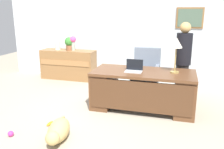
% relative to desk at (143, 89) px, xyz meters
% --- Properties ---
extents(ground_plane, '(12.00, 12.00, 0.00)m').
position_rel_desk_xyz_m(ground_plane, '(-0.71, -0.65, -0.41)').
color(ground_plane, '#9E937F').
extents(back_wall, '(7.00, 0.16, 2.70)m').
position_rel_desk_xyz_m(back_wall, '(-0.70, 1.95, 0.94)').
color(back_wall, silver).
rests_on(back_wall, ground_plane).
extents(desk, '(1.94, 0.90, 0.75)m').
position_rel_desk_xyz_m(desk, '(0.00, 0.00, 0.00)').
color(desk, brown).
rests_on(desk, ground_plane).
extents(credenza, '(1.52, 0.50, 0.81)m').
position_rel_desk_xyz_m(credenza, '(-2.34, 1.60, -0.01)').
color(credenza, olive).
rests_on(credenza, ground_plane).
extents(armchair, '(0.60, 0.59, 1.05)m').
position_rel_desk_xyz_m(armchair, '(-0.08, 0.96, 0.06)').
color(armchair, slate).
rests_on(armchair, ground_plane).
extents(person_standing, '(0.32, 0.32, 1.65)m').
position_rel_desk_xyz_m(person_standing, '(0.72, 0.69, 0.44)').
color(person_standing, '#262323').
rests_on(person_standing, ground_plane).
extents(dog_lying, '(0.42, 0.77, 0.30)m').
position_rel_desk_xyz_m(dog_lying, '(-1.01, -1.54, -0.26)').
color(dog_lying, tan).
rests_on(dog_lying, ground_plane).
extents(laptop, '(0.32, 0.22, 0.22)m').
position_rel_desk_xyz_m(laptop, '(-0.18, -0.02, 0.40)').
color(laptop, '#B2B5BA').
rests_on(laptop, desk).
extents(desk_lamp, '(0.22, 0.22, 0.65)m').
position_rel_desk_xyz_m(desk_lamp, '(0.57, 0.09, 0.86)').
color(desk_lamp, '#9E8447').
rests_on(desk_lamp, desk).
extents(vase_with_flowers, '(0.17, 0.17, 0.39)m').
position_rel_desk_xyz_m(vase_with_flowers, '(-2.18, 1.60, 0.65)').
color(vase_with_flowers, '#99AA9B').
rests_on(vase_with_flowers, credenza).
extents(vase_empty, '(0.14, 0.14, 0.26)m').
position_rel_desk_xyz_m(vase_empty, '(-2.65, 1.60, 0.53)').
color(vase_empty, silver).
rests_on(vase_empty, credenza).
extents(potted_plant, '(0.24, 0.24, 0.36)m').
position_rel_desk_xyz_m(potted_plant, '(-2.29, 1.60, 0.60)').
color(potted_plant, brown).
rests_on(potted_plant, credenza).
extents(dog_toy_ball, '(0.09, 0.09, 0.09)m').
position_rel_desk_xyz_m(dog_toy_ball, '(-1.78, -1.63, -0.37)').
color(dog_toy_ball, '#D8338C').
rests_on(dog_toy_ball, ground_plane).
extents(dog_toy_bone, '(0.07, 0.17, 0.05)m').
position_rel_desk_xyz_m(dog_toy_bone, '(-1.39, -1.12, -0.39)').
color(dog_toy_bone, orange).
rests_on(dog_toy_bone, ground_plane).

